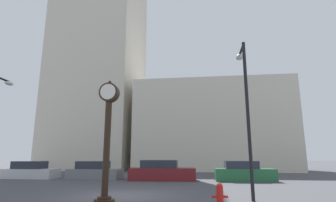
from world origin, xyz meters
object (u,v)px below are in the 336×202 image
object	(u,v)px
street_clock	(107,133)
car_green	(244,172)
street_lamp_right	(245,94)
car_grey	(95,171)
car_maroon	(162,172)
fire_hydrant_near	(220,195)
car_silver	(31,171)

from	to	relation	value
street_clock	car_green	size ratio (longest dim) A/B	1.15
street_clock	street_lamp_right	world-z (taller)	street_lamp_right
street_clock	car_grey	bearing A→B (deg)	114.59
car_maroon	fire_hydrant_near	size ratio (longest dim) A/B	6.05
street_clock	car_silver	world-z (taller)	street_clock
car_grey	car_maroon	distance (m)	5.37
car_green	fire_hydrant_near	world-z (taller)	car_green
street_lamp_right	car_silver	bearing A→B (deg)	151.00
car_grey	street_lamp_right	world-z (taller)	street_lamp_right
car_grey	car_green	world-z (taller)	car_green
fire_hydrant_near	street_clock	bearing A→B (deg)	174.01
car_maroon	street_lamp_right	world-z (taller)	street_lamp_right
car_green	fire_hydrant_near	distance (m)	10.41
street_clock	car_maroon	size ratio (longest dim) A/B	0.98
car_grey	fire_hydrant_near	size ratio (longest dim) A/B	5.19
car_silver	fire_hydrant_near	world-z (taller)	car_silver
car_green	street_clock	bearing A→B (deg)	-125.51
car_green	fire_hydrant_near	size ratio (longest dim) A/B	5.17
street_clock	fire_hydrant_near	world-z (taller)	street_clock
car_grey	fire_hydrant_near	bearing A→B (deg)	-47.53
street_clock	car_maroon	bearing A→B (deg)	85.40
car_silver	fire_hydrant_near	bearing A→B (deg)	-35.30
street_lamp_right	street_clock	bearing A→B (deg)	-166.63
car_maroon	car_green	xyz separation A→B (m)	(5.82, 0.20, -0.02)
car_grey	car_silver	bearing A→B (deg)	-176.17
car_maroon	car_green	world-z (taller)	car_maroon
car_maroon	street_lamp_right	size ratio (longest dim) A/B	0.74
car_grey	car_maroon	world-z (taller)	car_maroon
car_maroon	car_grey	bearing A→B (deg)	172.61
car_silver	street_lamp_right	world-z (taller)	street_lamp_right
car_green	car_grey	bearing A→B (deg)	177.04
car_grey	car_green	xyz separation A→B (m)	(11.17, -0.32, 0.03)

